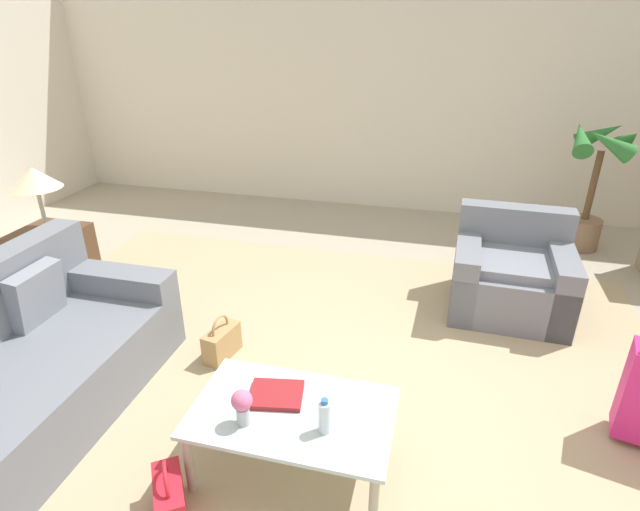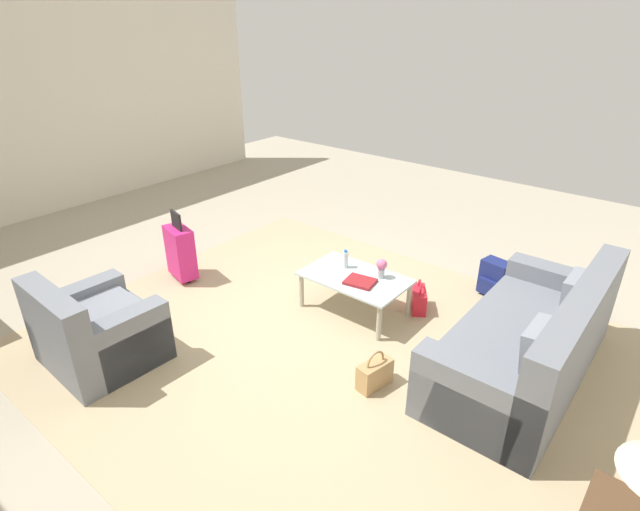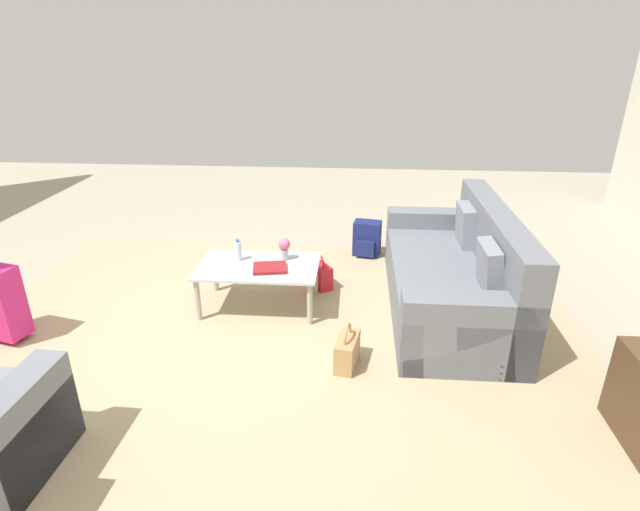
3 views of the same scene
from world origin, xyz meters
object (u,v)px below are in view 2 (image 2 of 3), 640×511
coffee_table (355,281)px  suitcase_magenta (180,251)px  armchair (93,335)px  water_bottle (345,259)px  flower_vase (382,267)px  handbag_red (418,299)px  couch (534,347)px  backpack_navy (494,278)px  handbag_tan (375,374)px  coffee_table_book (360,282)px

coffee_table → suitcase_magenta: suitcase_magenta is taller
armchair → water_bottle: bearing=-115.9°
water_bottle → flower_vase: size_ratio=1.00×
armchair → handbag_red: bearing=-124.7°
couch → water_bottle: size_ratio=10.68×
couch → backpack_navy: couch is taller
armchair → backpack_navy: size_ratio=2.46×
armchair → coffee_table: 2.53m
armchair → coffee_table: size_ratio=0.91×
flower_vase → handbag_red: flower_vase is taller
coffee_table → handbag_red: size_ratio=3.02×
handbag_tan → backpack_navy: (-0.17, -2.15, 0.06)m
couch → coffee_table_book: (1.68, 0.18, 0.12)m
flower_vase → suitcase_magenta: bearing=21.0°
flower_vase → handbag_tan: flower_vase is taller
armchair → handbag_tan: size_ratio=2.75×
armchair → water_bottle: size_ratio=4.82×
couch → suitcase_magenta: couch is taller
coffee_table_book → suitcase_magenta: 2.21m
suitcase_magenta → coffee_table_book: bearing=-163.7°
couch → backpack_navy: 1.44m
water_bottle → coffee_table_book: 0.38m
flower_vase → suitcase_magenta: size_ratio=0.24×
armchair → water_bottle: (-1.10, -2.27, 0.22)m
coffee_table_book → handbag_red: coffee_table_book is taller
coffee_table_book → suitcase_magenta: bearing=6.1°
armchair → handbag_tan: 2.51m
water_bottle → flower_vase: bearing=-173.2°
flower_vase → coffee_table: bearing=34.3°
couch → handbag_tan: size_ratio=6.09×
couch → coffee_table: (1.80, 0.10, 0.06)m
armchair → backpack_navy: bearing=-123.6°
coffee_table_book → coffee_table: bearing=-43.9°
water_bottle → handbag_red: (-0.71, -0.35, -0.38)m
coffee_table_book → armchair: bearing=45.5°
flower_vase → handbag_red: bearing=-134.0°
backpack_navy → coffee_table_book: bearing=57.3°
handbag_tan → backpack_navy: backpack_navy is taller
coffee_table → backpack_navy: (-1.00, -1.29, -0.17)m
couch → suitcase_magenta: 3.89m
handbag_tan → armchair: bearing=31.6°
water_bottle → backpack_navy: (-1.20, -1.19, -0.32)m
couch → flower_vase: 1.60m
suitcase_magenta → handbag_tan: (-2.83, 0.16, -0.23)m
flower_vase → handbag_red: 0.59m
coffee_table → handbag_tan: size_ratio=3.02×
backpack_navy → armchair: bearing=56.4°
couch → flower_vase: (1.58, -0.05, 0.23)m
couch → handbag_tan: 1.38m
water_bottle → coffee_table_book: size_ratio=0.70×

